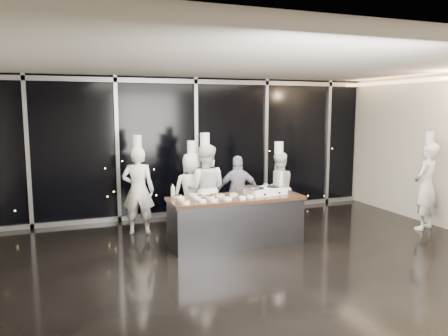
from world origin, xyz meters
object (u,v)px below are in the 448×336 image
object	(u,v)px
stock_pot	(280,178)
chef_center	(205,188)
chef_side	(426,185)
chef_left	(192,191)
guest	(238,192)
frying_pan	(251,187)
chef_right	(278,188)
chef_far_left	(138,189)
stove	(265,191)
demo_counter	(236,220)

from	to	relation	value
stock_pot	chef_center	distance (m)	1.54
chef_center	chef_side	bearing A→B (deg)	-174.49
chef_center	stock_pot	bearing A→B (deg)	166.42
chef_left	guest	world-z (taller)	chef_left
frying_pan	chef_right	distance (m)	1.59
stock_pot	chef_right	bearing A→B (deg)	64.43
guest	chef_left	bearing A→B (deg)	12.49
frying_pan	chef_far_left	world-z (taller)	chef_far_left
chef_far_left	chef_right	world-z (taller)	chef_far_left
chef_center	chef_side	size ratio (longest dim) A/B	0.99
chef_left	chef_center	bearing A→B (deg)	140.56
stove	chef_left	xyz separation A→B (m)	(-1.09, 1.16, -0.14)
chef_left	chef_right	xyz separation A→B (m)	(1.89, -0.13, -0.03)
demo_counter	chef_far_left	bearing A→B (deg)	138.89
guest	chef_side	xyz separation A→B (m)	(3.57, -1.49, 0.16)
chef_right	frying_pan	bearing A→B (deg)	41.15
stove	chef_far_left	size ratio (longest dim) A/B	0.38
chef_center	chef_far_left	bearing A→B (deg)	7.24
chef_side	frying_pan	bearing A→B (deg)	-27.36
guest	chef_side	bearing A→B (deg)	175.02
demo_counter	frying_pan	size ratio (longest dim) A/B	5.06
chef_center	chef_right	world-z (taller)	chef_center
stock_pot	chef_right	size ratio (longest dim) A/B	0.15
chef_side	stove	bearing A→B (deg)	-28.89
stock_pot	chef_right	world-z (taller)	chef_right
chef_center	frying_pan	bearing A→B (deg)	141.48
chef_far_left	guest	xyz separation A→B (m)	(2.05, -0.26, -0.14)
chef_far_left	stock_pot	bearing A→B (deg)	170.62
stock_pot	chef_left	world-z (taller)	chef_left
chef_far_left	chef_left	size ratio (longest dim) A/B	1.07
chef_left	guest	xyz separation A→B (m)	(0.98, -0.09, -0.07)
guest	chef_right	size ratio (longest dim) A/B	0.85
stove	guest	world-z (taller)	guest
stock_pot	chef_left	size ratio (longest dim) A/B	0.15
chef_far_left	guest	distance (m)	2.07
chef_far_left	chef_right	size ratio (longest dim) A/B	1.11
demo_counter	stove	xyz separation A→B (m)	(0.60, 0.02, 0.51)
demo_counter	stove	distance (m)	0.79
demo_counter	chef_side	xyz separation A→B (m)	(4.06, -0.40, 0.47)
chef_right	chef_side	bearing A→B (deg)	148.48
demo_counter	stove	bearing A→B (deg)	2.04
chef_center	chef_side	distance (m)	4.55
stove	chef_right	bearing A→B (deg)	43.81
chef_center	demo_counter	bearing A→B (deg)	128.63
chef_left	chef_center	distance (m)	0.30
chef_left	chef_center	world-z (taller)	chef_center
demo_counter	chef_far_left	world-z (taller)	chef_far_left
demo_counter	chef_far_left	xyz separation A→B (m)	(-1.55, 1.35, 0.44)
chef_far_left	guest	size ratio (longest dim) A/B	1.31
stove	chef_center	bearing A→B (deg)	124.04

